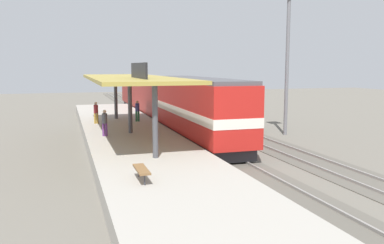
# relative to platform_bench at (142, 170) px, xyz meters

# --- Properties ---
(ground_plane) EXTENTS (120.00, 120.00, 0.00)m
(ground_plane) POSITION_rel_platform_bench_xyz_m (8.00, 11.85, -1.34)
(ground_plane) COLOR #666056
(track_near) EXTENTS (3.20, 110.00, 0.16)m
(track_near) POSITION_rel_platform_bench_xyz_m (6.00, 11.85, -1.31)
(track_near) COLOR #565249
(track_near) RESTS_ON ground
(track_far) EXTENTS (3.20, 110.00, 0.16)m
(track_far) POSITION_rel_platform_bench_xyz_m (10.60, 11.85, -1.31)
(track_far) COLOR #565249
(track_far) RESTS_ON ground
(platform) EXTENTS (6.00, 44.00, 0.90)m
(platform) POSITION_rel_platform_bench_xyz_m (1.40, 11.85, -0.89)
(platform) COLOR #9E998E
(platform) RESTS_ON ground
(station_canopy) EXTENTS (5.20, 18.00, 4.70)m
(station_canopy) POSITION_rel_platform_bench_xyz_m (1.40, 11.76, 3.19)
(station_canopy) COLOR #47474C
(station_canopy) RESTS_ON platform
(platform_bench) EXTENTS (0.44, 1.70, 0.50)m
(platform_bench) POSITION_rel_platform_bench_xyz_m (0.00, 0.00, 0.00)
(platform_bench) COLOR #333338
(platform_bench) RESTS_ON platform
(locomotive) EXTENTS (2.93, 14.43, 4.44)m
(locomotive) POSITION_rel_platform_bench_xyz_m (6.00, 11.31, 1.07)
(locomotive) COLOR #28282D
(locomotive) RESTS_ON track_near
(passenger_carriage_single) EXTENTS (2.90, 20.00, 4.24)m
(passenger_carriage_single) POSITION_rel_platform_bench_xyz_m (6.00, 29.31, 0.97)
(passenger_carriage_single) COLOR #28282D
(passenger_carriage_single) RESTS_ON track_near
(freight_car) EXTENTS (2.80, 12.00, 3.54)m
(freight_car) POSITION_rel_platform_bench_xyz_m (10.60, 20.60, 0.63)
(freight_car) COLOR #28282D
(freight_car) RESTS_ON track_far
(light_mast) EXTENTS (1.10, 1.10, 11.70)m
(light_mast) POSITION_rel_platform_bench_xyz_m (13.80, 12.73, 7.05)
(light_mast) COLOR slate
(light_mast) RESTS_ON ground
(person_waiting) EXTENTS (0.34, 0.34, 1.71)m
(person_waiting) POSITION_rel_platform_bench_xyz_m (2.85, 17.49, 0.51)
(person_waiting) COLOR #23603D
(person_waiting) RESTS_ON platform
(person_walking) EXTENTS (0.34, 0.34, 1.71)m
(person_walking) POSITION_rel_platform_bench_xyz_m (-0.39, 11.06, 0.51)
(person_walking) COLOR #663375
(person_walking) RESTS_ON platform
(person_boarding) EXTENTS (0.34, 0.34, 1.71)m
(person_boarding) POSITION_rel_platform_bench_xyz_m (-0.49, 17.20, 0.51)
(person_boarding) COLOR olive
(person_boarding) RESTS_ON platform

